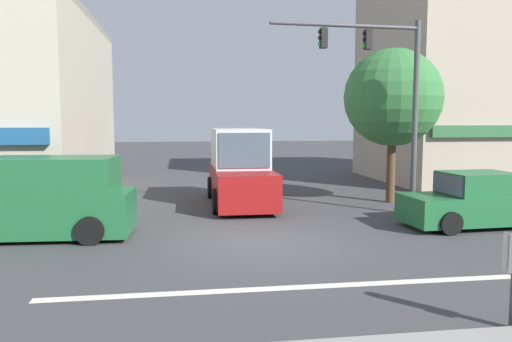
{
  "coord_description": "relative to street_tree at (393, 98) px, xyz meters",
  "views": [
    {
      "loc": [
        -1.92,
        -12.2,
        3.07
      ],
      "look_at": [
        0.21,
        2.0,
        1.6
      ],
      "focal_mm": 35.0,
      "sensor_mm": 36.0,
      "label": 1
    }
  ],
  "objects": [
    {
      "name": "box_truck_approaching_near",
      "position": [
        -5.6,
        0.52,
        -2.63
      ],
      "size": [
        2.28,
        5.62,
        2.75
      ],
      "color": "maroon",
      "rests_on": "ground"
    },
    {
      "name": "ground_plane",
      "position": [
        -5.8,
        -5.33,
        -3.88
      ],
      "size": [
        120.0,
        120.0,
        0.0
      ],
      "primitive_type": "plane",
      "color": "#3D3D3F"
    },
    {
      "name": "building_right_corner",
      "position": [
        8.2,
        6.24,
        1.62
      ],
      "size": [
        11.88,
        8.76,
        11.02
      ],
      "color": "tan",
      "rests_on": "ground"
    },
    {
      "name": "sedan_crossing_center",
      "position": [
        0.63,
        -4.43,
        -3.17
      ],
      "size": [
        4.18,
        2.04,
        1.58
      ],
      "color": "#1E6033",
      "rests_on": "ground"
    },
    {
      "name": "street_tree",
      "position": [
        0.0,
        0.0,
        0.0
      ],
      "size": [
        3.58,
        3.58,
        5.69
      ],
      "color": "#4C3823",
      "rests_on": "ground"
    },
    {
      "name": "van_crossing_leftbound",
      "position": [
        -11.24,
        -4.01,
        -2.88
      ],
      "size": [
        4.71,
        2.26,
        2.11
      ],
      "color": "#1E6033",
      "rests_on": "ground"
    },
    {
      "name": "lane_marking_stripe",
      "position": [
        -5.8,
        -8.83,
        -3.88
      ],
      "size": [
        9.0,
        0.24,
        0.01
      ],
      "primitive_type": "cube",
      "color": "silver",
      "rests_on": "ground"
    },
    {
      "name": "traffic_light_mast",
      "position": [
        -1.25,
        -2.42,
        0.29
      ],
      "size": [
        4.89,
        0.39,
        6.2
      ],
      "color": "#47474C",
      "rests_on": "ground"
    }
  ]
}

